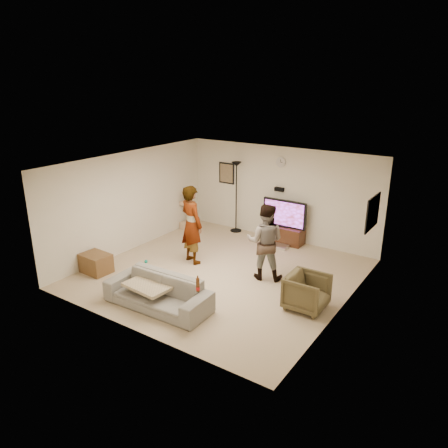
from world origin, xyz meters
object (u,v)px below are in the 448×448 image
Objects in this scene: armchair at (307,292)px; person_right at (265,242)px; tv at (284,213)px; beer_bottle at (198,285)px; cat_tree at (188,210)px; tv_stand at (283,234)px; sofa at (158,292)px; floor_lamp at (236,197)px; side_table at (96,263)px; person_left at (192,225)px.

person_right is at bearing 60.40° from armchair.
tv is 3.49m from armchair.
tv is 4.83× the size of beer_bottle.
tv_stand is at bearing 11.11° from cat_tree.
sofa is at bearing -58.78° from cat_tree.
tv reaches higher than beer_bottle.
floor_lamp is at bearing 101.46° from sofa.
person_right is at bearing 87.48° from beer_bottle.
armchair is 1.15× the size of side_table.
person_left is (1.57, -1.81, 0.37)m from cat_tree.
cat_tree is 4.54× the size of beer_bottle.
person_right is 2.55m from sofa.
armchair is at bearing 47.27° from beer_bottle.
floor_lamp is 3.07m from person_right.
cat_tree is 5.09m from beer_bottle.
tv is 2.86m from cat_tree.
tv is 0.61× the size of floor_lamp.
tv is 1.06× the size of cat_tree.
person_left reaches higher than side_table.
armchair is at bearing 14.12° from side_table.
side_table is at bearing -123.51° from tv_stand.
tv is 1.85× the size of side_table.
tv_stand is 0.51× the size of sofa.
person_right is 6.75× the size of beer_bottle.
sofa is (-0.46, -4.41, -0.50)m from tv.
side_table is (-1.14, -4.08, -0.78)m from floor_lamp.
side_table is at bearing 168.37° from sofa.
person_right is at bearing -155.13° from person_left.
armchair is (1.92, -2.88, 0.12)m from tv_stand.
person_left is 1.11× the size of person_right.
beer_bottle is at bearing -83.42° from tv_stand.
person_right is (0.61, -2.15, 0.03)m from tv.
person_right is at bearing -45.84° from floor_lamp.
person_left reaches higher than beer_bottle.
beer_bottle is (3.31, -3.86, 0.17)m from cat_tree.
tv is at bearing 32.99° from armchair.
person_left is 7.48× the size of beer_bottle.
sofa is at bearing -95.98° from tv_stand.
person_right is (2.14, -2.20, -0.15)m from floor_lamp.
tv is at bearing 82.02° from sofa.
floor_lamp is at bearing 178.31° from tv_stand.
sofa is at bearing 180.00° from beer_bottle.
cat_tree is 0.67× the size of person_right.
floor_lamp is 4.57m from armchair.
tv is at bearing 0.00° from tv_stand.
person_left is 2.48× the size of armchair.
cat_tree reaches higher than sofa.
tv is 0.57× the size of sofa.
armchair is at bearing -56.26° from tv_stand.
tv is 4.87m from side_table.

